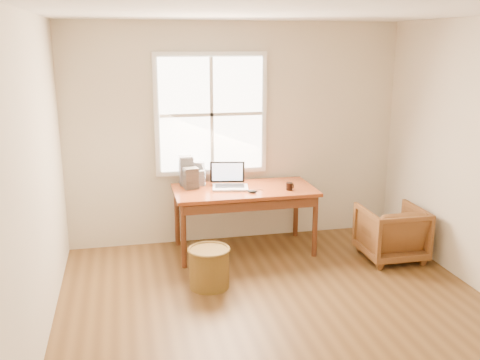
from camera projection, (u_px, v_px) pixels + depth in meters
The scene contains 11 objects.
room_shell at pixel (286, 174), 4.37m from camera, with size 4.04×4.54×2.64m.
desk at pixel (244, 190), 6.07m from camera, with size 1.60×0.80×0.04m, color brown.
armchair at pixel (391, 233), 5.95m from camera, with size 0.65×0.67×0.61m, color brown.
wicker_stool at pixel (209, 268), 5.28m from camera, with size 0.39×0.39×0.39m, color brown.
laptop at pixel (230, 176), 6.02m from camera, with size 0.41×0.43×0.31m, color #B1B3B9, non-canonical shape.
mouse at pixel (252, 191), 5.88m from camera, with size 0.10×0.06×0.03m, color black.
coffee_mug at pixel (289, 186), 6.00m from camera, with size 0.08×0.08×0.08m, color black.
cd_stack_a at pixel (198, 173), 6.25m from camera, with size 0.13×0.11×0.26m, color #B4B8C0.
cd_stack_b at pixel (191, 178), 6.04m from camera, with size 0.15×0.14×0.24m, color #242328.
cd_stack_c at pixel (186, 170), 6.18m from camera, with size 0.15×0.13×0.34m, color #9E9DAA.
cd_stack_d at pixel (199, 177), 6.20m from camera, with size 0.14×0.12×0.18m, color silver.
Camera 1 is at (-1.31, -3.90, 2.36)m, focal length 40.00 mm.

